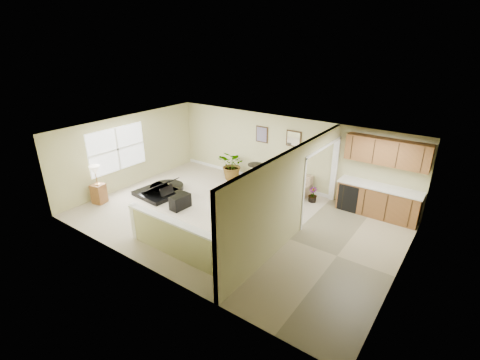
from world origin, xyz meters
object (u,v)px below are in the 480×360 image
Objects in this scene: piano_bench at (180,202)px; lamp_stand at (98,187)px; loveseat at (286,182)px; piano at (159,179)px; small_plant at (313,196)px; palm_plant at (233,165)px; accent_table at (255,172)px.

lamp_stand is (-2.38, -1.22, 0.31)m from piano_bench.
piano is at bearing -134.15° from loveseat.
small_plant is (1.06, -0.18, -0.14)m from loveseat.
piano_bench is 2.86m from palm_plant.
accent_table is 0.96m from palm_plant.
piano reaches higher than accent_table.
small_plant is at bearing -0.29° from palm_plant.
loveseat is 6.15m from lamp_stand.
piano_bench is 0.58× the size of palm_plant.
accent_table reaches higher than small_plant.
accent_table reaches higher than piano_bench.
piano reaches higher than lamp_stand.
lamp_stand reaches higher than piano_bench.
piano is at bearing 56.89° from lamp_stand.
piano is 3.48× the size of small_plant.
accent_table is 1.58× the size of small_plant.
piano_bench is at bearing -137.92° from small_plant.
loveseat is at bearing 43.57° from lamp_stand.
lamp_stand is (-3.25, -4.12, 0.03)m from accent_table.
palm_plant reaches higher than loveseat.
lamp_stand is at bearing -143.70° from small_plant.
lamp_stand is (-5.51, -4.05, 0.32)m from small_plant.
lamp_stand is (-1.04, -1.59, -0.00)m from piano.
loveseat is at bearing 5.39° from accent_table.
piano_bench is 2.70m from lamp_stand.
palm_plant is 2.27× the size of small_plant.
piano reaches higher than small_plant.
lamp_stand is at bearing -128.33° from loveseat.
loveseat is at bearing 55.53° from piano_bench.
lamp_stand reaches higher than small_plant.
loveseat reaches higher than piano_bench.
piano reaches higher than loveseat.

